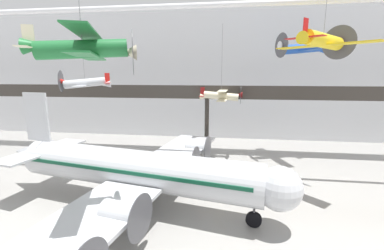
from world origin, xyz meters
The scene contains 9 objects.
hangar_back_wall centered at (0.00, 41.48, 11.90)m, with size 140.00×3.00×23.79m.
mezzanine_walkway centered at (0.00, 30.61, 9.01)m, with size 110.00×3.20×10.69m.
ceiling_truss_beam centered at (0.00, 20.36, 19.72)m, with size 120.00×0.60×0.60m.
airliner_silver_main centered at (-5.26, 12.26, 3.61)m, with size 29.60×34.07×10.53m.
suspended_plane_yellow_lowwing centered at (11.91, 16.99, 15.41)m, with size 8.09×8.02×5.58m.
suspended_plane_cream_biplane centered at (2.35, 28.17, 9.28)m, with size 6.23×7.63×11.11m.
suspended_plane_green_biplane centered at (-5.98, 6.33, 13.98)m, with size 7.10×8.26×7.13m.
suspended_plane_blue_trainer centered at (13.42, 28.74, 15.80)m, with size 7.79×9.13×4.91m.
suspended_plane_silver_racer centered at (-15.60, 22.81, 11.18)m, with size 6.72×7.84×9.23m.
Camera 1 is at (3.13, -9.46, 12.41)m, focal length 24.00 mm.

